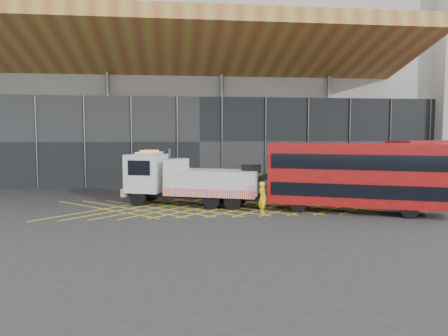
{
  "coord_description": "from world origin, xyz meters",
  "views": [
    {
      "loc": [
        -0.59,
        -27.83,
        4.79
      ],
      "look_at": [
        3.0,
        1.5,
        2.4
      ],
      "focal_mm": 35.0,
      "sensor_mm": 36.0,
      "label": 1
    }
  ],
  "objects": [
    {
      "name": "bus_second",
      "position": [
        20.69,
        4.17,
        2.33
      ],
      "size": [
        10.48,
        5.78,
        4.2
      ],
      "rotation": [
        0.0,
        0.0,
        0.35
      ],
      "color": "maroon",
      "rests_on": "ground_plane"
    },
    {
      "name": "ground_plane",
      "position": [
        0.0,
        0.0,
        0.0
      ],
      "size": [
        120.0,
        120.0,
        0.0
      ],
      "primitive_type": "plane",
      "color": "#29292B"
    },
    {
      "name": "construction_building",
      "position": [
        1.92,
        18.4,
        8.98
      ],
      "size": [
        55.0,
        23.97,
        18.0
      ],
      "color": "gray",
      "rests_on": "ground_plane"
    },
    {
      "name": "bus_towed",
      "position": [
        10.37,
        -2.98,
        2.31
      ],
      "size": [
        10.29,
        6.33,
        4.17
      ],
      "rotation": [
        0.0,
        0.0,
        -0.42
      ],
      "color": "maroon",
      "rests_on": "ground_plane"
    },
    {
      "name": "road_markings",
      "position": [
        4.0,
        0.0,
        0.01
      ],
      "size": [
        24.76,
        7.16,
        0.01
      ],
      "color": "yellow",
      "rests_on": "ground_plane"
    },
    {
      "name": "recovery_truck",
      "position": [
        0.48,
        0.9,
        1.7
      ],
      "size": [
        10.32,
        5.64,
        3.68
      ],
      "rotation": [
        0.0,
        0.0,
        -0.37
      ],
      "color": "black",
      "rests_on": "ground_plane"
    },
    {
      "name": "worker",
      "position": [
        4.81,
        -2.57,
        0.95
      ],
      "size": [
        0.61,
        0.78,
        1.9
      ],
      "primitive_type": "imported",
      "rotation": [
        0.0,
        0.0,
        1.82
      ],
      "color": "yellow",
      "rests_on": "ground_plane"
    }
  ]
}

